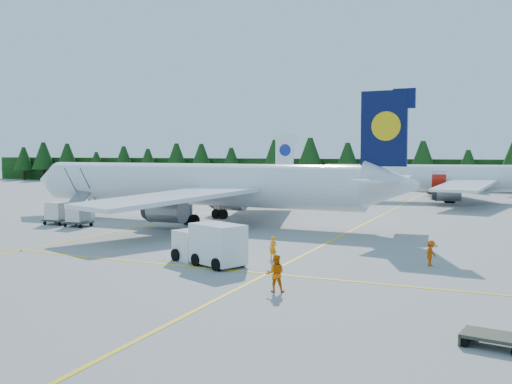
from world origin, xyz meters
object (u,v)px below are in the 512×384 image
at_px(airliner_navy, 187,185).
at_px(airliner_red, 433,178).
at_px(airstairs, 72,210).
at_px(service_truck, 208,243).

height_order(airliner_navy, airliner_red, airliner_navy).
distance_m(airliner_navy, airstairs, 13.42).
bearing_deg(airliner_navy, airliner_red, 60.88).
xyz_separation_m(airliner_navy, service_truck, (13.52, -20.18, -2.54)).
height_order(airliner_red, airstairs, airliner_red).
xyz_separation_m(airliner_navy, airliner_red, (21.67, 35.84, -0.42)).
xyz_separation_m(airliner_red, airstairs, (-34.23, -39.53, -2.54)).
bearing_deg(service_truck, airliner_navy, 148.19).
bearing_deg(airstairs, airliner_red, 44.97).
distance_m(airliner_navy, airliner_red, 41.88).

